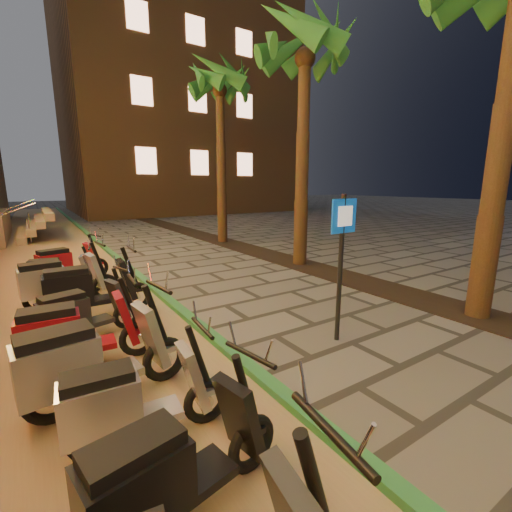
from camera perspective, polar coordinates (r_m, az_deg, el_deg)
parking_strip at (r=11.00m, az=-30.08°, el=-2.18°), size 3.40×60.00×0.01m
green_curb at (r=11.19m, az=-21.42°, el=-0.95°), size 0.18×60.00×0.10m
planting_strip at (r=9.07m, az=15.47°, el=-3.65°), size 1.20×40.00×0.02m
apartment_block at (r=36.32m, az=-14.04°, el=27.66°), size 18.00×16.06×25.00m
palm_c at (r=10.73m, az=8.18°, el=29.98°), size 2.97×3.02×6.91m
palm_d at (r=14.80m, az=-6.06°, el=25.74°), size 2.97×3.02×7.16m
pedestrian_sign at (r=5.17m, az=14.10°, el=1.26°), size 0.49×0.09×2.23m
scooter_5 at (r=2.76m, az=-14.04°, el=-31.35°), size 1.57×0.69×1.11m
scooter_6 at (r=3.49m, az=-20.37°, el=-21.86°), size 1.52×0.53×1.07m
scooter_7 at (r=4.13m, az=-26.24°, el=-15.52°), size 1.79×0.69×1.25m
scooter_8 at (r=5.01m, az=-28.20°, el=-11.36°), size 1.65×0.58×1.16m
scooter_9 at (r=5.82m, az=-27.19°, el=-8.55°), size 1.51×0.77×1.07m
scooter_10 at (r=6.75m, az=-26.49°, el=-5.07°), size 1.77×0.62×1.25m
scooter_11 at (r=7.58m, az=-30.07°, el=-3.72°), size 1.76×0.67×1.24m
scooter_12 at (r=8.55m, az=-30.23°, el=-2.70°), size 1.49×0.70×1.05m
scooter_13 at (r=9.38m, az=-29.14°, el=-1.14°), size 1.63×0.86×1.15m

